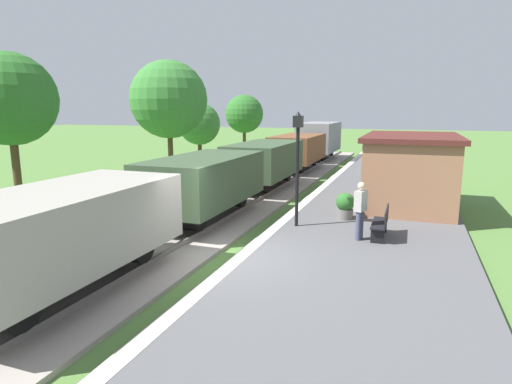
{
  "coord_description": "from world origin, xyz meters",
  "views": [
    {
      "loc": [
        4.39,
        -9.77,
        4.02
      ],
      "look_at": [
        -0.05,
        2.53,
        1.49
      ],
      "focal_mm": 30.24,
      "sensor_mm": 36.0,
      "label": 1
    }
  ],
  "objects_px": {
    "bench_near_hut": "(382,222)",
    "bench_down_platform": "(396,174)",
    "tree_field_left": "(199,124)",
    "lamp_post_near": "(298,148)",
    "person_waiting": "(360,209)",
    "station_hut": "(410,170)",
    "tree_trackside_mid": "(9,100)",
    "tree_trackside_far": "(169,100)",
    "tree_field_distant": "(244,114)",
    "potted_planter": "(345,205)",
    "freight_train": "(269,160)"
  },
  "relations": [
    {
      "from": "tree_field_left",
      "to": "bench_near_hut",
      "type": "bearing_deg",
      "value": -46.78
    },
    {
      "from": "bench_near_hut",
      "to": "tree_field_distant",
      "type": "xyz_separation_m",
      "value": [
        -12.78,
        21.48,
        2.87
      ]
    },
    {
      "from": "tree_trackside_mid",
      "to": "tree_field_left",
      "type": "relative_size",
      "value": 1.34
    },
    {
      "from": "bench_near_hut",
      "to": "tree_trackside_far",
      "type": "distance_m",
      "value": 14.39
    },
    {
      "from": "station_hut",
      "to": "bench_down_platform",
      "type": "relative_size",
      "value": 3.87
    },
    {
      "from": "tree_trackside_far",
      "to": "tree_field_distant",
      "type": "bearing_deg",
      "value": 94.67
    },
    {
      "from": "bench_down_platform",
      "to": "tree_field_distant",
      "type": "bearing_deg",
      "value": 138.52
    },
    {
      "from": "station_hut",
      "to": "tree_field_distant",
      "type": "bearing_deg",
      "value": 129.41
    },
    {
      "from": "person_waiting",
      "to": "potted_planter",
      "type": "height_order",
      "value": "person_waiting"
    },
    {
      "from": "bench_near_hut",
      "to": "potted_planter",
      "type": "height_order",
      "value": "potted_planter"
    },
    {
      "from": "bench_near_hut",
      "to": "person_waiting",
      "type": "bearing_deg",
      "value": -145.92
    },
    {
      "from": "lamp_post_near",
      "to": "station_hut",
      "type": "bearing_deg",
      "value": 53.87
    },
    {
      "from": "freight_train",
      "to": "potted_planter",
      "type": "bearing_deg",
      "value": -51.46
    },
    {
      "from": "person_waiting",
      "to": "tree_field_distant",
      "type": "relative_size",
      "value": 0.33
    },
    {
      "from": "station_hut",
      "to": "potted_planter",
      "type": "xyz_separation_m",
      "value": [
        -2.05,
        -3.18,
        -0.93
      ]
    },
    {
      "from": "lamp_post_near",
      "to": "tree_trackside_far",
      "type": "relative_size",
      "value": 0.56
    },
    {
      "from": "freight_train",
      "to": "tree_trackside_far",
      "type": "bearing_deg",
      "value": -176.86
    },
    {
      "from": "tree_trackside_far",
      "to": "tree_trackside_mid",
      "type": "bearing_deg",
      "value": -96.82
    },
    {
      "from": "potted_planter",
      "to": "station_hut",
      "type": "bearing_deg",
      "value": 57.27
    },
    {
      "from": "station_hut",
      "to": "lamp_post_near",
      "type": "bearing_deg",
      "value": -126.13
    },
    {
      "from": "bench_near_hut",
      "to": "tree_trackside_mid",
      "type": "relative_size",
      "value": 0.25
    },
    {
      "from": "bench_near_hut",
      "to": "tree_trackside_far",
      "type": "relative_size",
      "value": 0.23
    },
    {
      "from": "person_waiting",
      "to": "potted_planter",
      "type": "xyz_separation_m",
      "value": [
        -0.76,
        2.32,
        -0.46
      ]
    },
    {
      "from": "station_hut",
      "to": "person_waiting",
      "type": "distance_m",
      "value": 5.67
    },
    {
      "from": "bench_down_platform",
      "to": "tree_trackside_mid",
      "type": "distance_m",
      "value": 17.5
    },
    {
      "from": "person_waiting",
      "to": "tree_field_left",
      "type": "relative_size",
      "value": 0.38
    },
    {
      "from": "tree_field_left",
      "to": "lamp_post_near",
      "type": "bearing_deg",
      "value": -52.4
    },
    {
      "from": "freight_train",
      "to": "tree_field_distant",
      "type": "distance_m",
      "value": 15.3
    },
    {
      "from": "bench_down_platform",
      "to": "potted_planter",
      "type": "height_order",
      "value": "potted_planter"
    },
    {
      "from": "freight_train",
      "to": "tree_field_left",
      "type": "relative_size",
      "value": 7.32
    },
    {
      "from": "potted_planter",
      "to": "tree_trackside_mid",
      "type": "relative_size",
      "value": 0.15
    },
    {
      "from": "lamp_post_near",
      "to": "tree_trackside_far",
      "type": "bearing_deg",
      "value": 141.34
    },
    {
      "from": "tree_field_distant",
      "to": "tree_field_left",
      "type": "bearing_deg",
      "value": -93.25
    },
    {
      "from": "station_hut",
      "to": "potted_planter",
      "type": "distance_m",
      "value": 3.9
    },
    {
      "from": "tree_trackside_mid",
      "to": "tree_trackside_far",
      "type": "relative_size",
      "value": 0.91
    },
    {
      "from": "tree_trackside_far",
      "to": "tree_field_distant",
      "type": "distance_m",
      "value": 13.98
    },
    {
      "from": "bench_down_platform",
      "to": "person_waiting",
      "type": "bearing_deg",
      "value": -93.25
    },
    {
      "from": "potted_planter",
      "to": "tree_trackside_mid",
      "type": "bearing_deg",
      "value": -164.21
    },
    {
      "from": "lamp_post_near",
      "to": "potted_planter",
      "type": "bearing_deg",
      "value": 47.46
    },
    {
      "from": "station_hut",
      "to": "bench_near_hut",
      "type": "relative_size",
      "value": 3.87
    },
    {
      "from": "bench_near_hut",
      "to": "bench_down_platform",
      "type": "height_order",
      "value": "same"
    },
    {
      "from": "bench_down_platform",
      "to": "lamp_post_near",
      "type": "bearing_deg",
      "value": -105.57
    },
    {
      "from": "station_hut",
      "to": "person_waiting",
      "type": "bearing_deg",
      "value": -103.18
    },
    {
      "from": "tree_trackside_far",
      "to": "tree_field_left",
      "type": "bearing_deg",
      "value": 103.54
    },
    {
      "from": "potted_planter",
      "to": "freight_train",
      "type": "bearing_deg",
      "value": 128.54
    },
    {
      "from": "station_hut",
      "to": "bench_near_hut",
      "type": "distance_m",
      "value": 5.23
    },
    {
      "from": "tree_trackside_far",
      "to": "tree_field_distant",
      "type": "height_order",
      "value": "tree_trackside_far"
    },
    {
      "from": "bench_down_platform",
      "to": "person_waiting",
      "type": "height_order",
      "value": "person_waiting"
    },
    {
      "from": "freight_train",
      "to": "lamp_post_near",
      "type": "distance_m",
      "value": 8.29
    },
    {
      "from": "station_hut",
      "to": "bench_near_hut",
      "type": "xyz_separation_m",
      "value": [
        -0.69,
        -5.1,
        -0.93
      ]
    }
  ]
}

